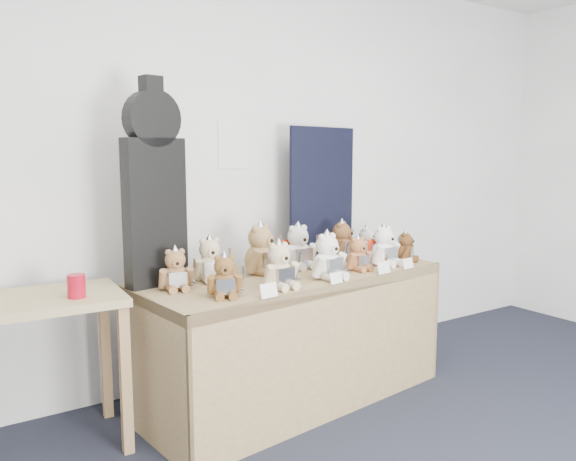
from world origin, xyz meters
TOP-DOWN VIEW (x-y plane):
  - room_shell at (-0.00, 2.49)m, footprint 6.00×6.00m
  - display_table at (0.10, 1.89)m, footprint 1.91×0.97m
  - side_table at (-1.35, 2.11)m, footprint 0.97×0.57m
  - guitar_case at (-0.68, 2.10)m, footprint 0.34×0.16m
  - navy_board at (0.62, 2.37)m, footprint 0.64×0.18m
  - red_cup at (-1.11, 1.99)m, footprint 0.08×0.08m
  - teddy_front_far_left at (-0.49, 1.68)m, footprint 0.19×0.19m
  - teddy_front_left at (-0.16, 1.69)m, footprint 0.23×0.19m
  - teddy_front_centre at (0.18, 1.72)m, footprint 0.25×0.21m
  - teddy_front_right at (0.47, 1.81)m, footprint 0.19×0.15m
  - teddy_front_far_right at (0.71, 1.84)m, footprint 0.24×0.21m
  - teddy_front_end at (0.91, 1.86)m, footprint 0.18×0.18m
  - teddy_back_left at (-0.39, 2.05)m, footprint 0.23×0.19m
  - teddy_back_centre_left at (-0.07, 2.04)m, footprint 0.28×0.27m
  - teddy_back_centre_right at (0.21, 2.06)m, footprint 0.25×0.20m
  - teddy_back_right at (0.62, 2.14)m, footprint 0.24×0.23m
  - teddy_back_end at (0.82, 2.13)m, footprint 0.19×0.18m
  - teddy_back_far_left at (-0.63, 1.94)m, footprint 0.20×0.18m
  - entry_card_a at (-0.32, 1.54)m, footprint 0.10×0.03m
  - entry_card_b at (0.14, 1.60)m, footprint 0.09×0.03m
  - entry_card_c at (0.53, 1.64)m, footprint 0.10×0.03m
  - entry_card_d at (0.75, 1.67)m, footprint 0.09×0.03m

SIDE VIEW (x-z plane):
  - display_table at x=0.10m, z-range 0.22..0.98m
  - side_table at x=-1.35m, z-range 0.26..1.05m
  - entry_card_b at x=0.14m, z-range 0.77..0.83m
  - entry_card_d at x=0.75m, z-range 0.77..0.83m
  - entry_card_c at x=0.53m, z-range 0.77..0.84m
  - entry_card_a at x=-0.32m, z-range 0.77..0.84m
  - red_cup at x=-1.11m, z-range 0.78..0.90m
  - teddy_front_end at x=0.91m, z-range 0.74..0.96m
  - teddy_front_right at x=0.47m, z-range 0.74..0.97m
  - teddy_back_end at x=0.82m, z-range 0.74..0.97m
  - teddy_front_far_left at x=-0.49m, z-range 0.74..0.98m
  - teddy_back_far_left at x=-0.63m, z-range 0.74..0.99m
  - teddy_back_left at x=-0.39m, z-range 0.74..1.01m
  - teddy_front_left at x=-0.16m, z-range 0.74..1.01m
  - teddy_front_far_right at x=0.71m, z-range 0.74..1.02m
  - teddy_back_right at x=0.62m, z-range 0.74..1.02m
  - teddy_front_centre at x=0.18m, z-range 0.74..1.03m
  - teddy_back_centre_right at x=0.21m, z-range 0.73..1.04m
  - teddy_back_centre_left at x=-0.07m, z-range 0.73..1.07m
  - navy_board at x=0.62m, z-range 0.77..1.64m
  - guitar_case at x=-0.68m, z-range 0.75..1.84m
  - room_shell at x=0.00m, z-range -1.48..4.52m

